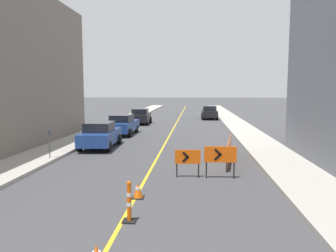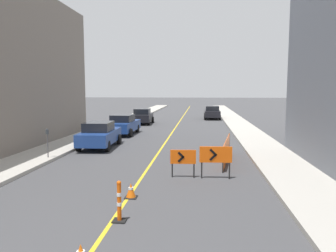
# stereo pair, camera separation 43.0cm
# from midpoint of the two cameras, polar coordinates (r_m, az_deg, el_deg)

# --- Properties ---
(lane_stripe) EXTENTS (0.12, 74.02, 0.01)m
(lane_stripe) POSITION_cam_midpoint_polar(r_m,az_deg,el_deg) (34.74, 2.19, 0.51)
(lane_stripe) COLOR gold
(lane_stripe) RESTS_ON ground_plane
(sidewalk_left) EXTENTS (2.48, 74.02, 0.16)m
(sidewalk_left) POSITION_cam_midpoint_polar(r_m,az_deg,el_deg) (35.64, -7.71, 0.72)
(sidewalk_left) COLOR #ADA89E
(sidewalk_left) RESTS_ON ground_plane
(sidewalk_right) EXTENTS (2.48, 74.02, 0.16)m
(sidewalk_right) POSITION_cam_midpoint_polar(r_m,az_deg,el_deg) (34.90, 12.30, 0.52)
(sidewalk_right) COLOR #ADA89E
(sidewalk_right) RESTS_ON ground_plane
(traffic_cone_third) EXTENTS (0.40, 0.40, 0.49)m
(traffic_cone_third) POSITION_cam_midpoint_polar(r_m,az_deg,el_deg) (10.98, -5.35, -11.13)
(traffic_cone_third) COLOR black
(traffic_cone_third) RESTS_ON ground_plane
(delineator_post_rear) EXTENTS (0.36, 0.36, 1.12)m
(delineator_post_rear) POSITION_cam_midpoint_polar(r_m,az_deg,el_deg) (9.09, -7.11, -13.33)
(delineator_post_rear) COLOR black
(delineator_post_rear) RESTS_ON ground_plane
(arrow_barricade_primary) EXTENTS (1.03, 0.12, 1.13)m
(arrow_barricade_primary) POSITION_cam_midpoint_polar(r_m,az_deg,el_deg) (13.24, 3.57, -5.60)
(arrow_barricade_primary) COLOR #EF560C
(arrow_barricade_primary) RESTS_ON ground_plane
(arrow_barricade_secondary) EXTENTS (1.29, 0.13, 1.30)m
(arrow_barricade_secondary) POSITION_cam_midpoint_polar(r_m,az_deg,el_deg) (13.19, 9.23, -5.14)
(arrow_barricade_secondary) COLOR #EF560C
(arrow_barricade_secondary) RESTS_ON ground_plane
(safety_mesh_fence) EXTENTS (0.68, 4.45, 1.12)m
(safety_mesh_fence) POSITION_cam_midpoint_polar(r_m,az_deg,el_deg) (16.39, 10.89, -4.22)
(safety_mesh_fence) COLOR #EF560C
(safety_mesh_fence) RESTS_ON ground_plane
(parked_car_curb_near) EXTENTS (1.99, 4.37, 1.59)m
(parked_car_curb_near) POSITION_cam_midpoint_polar(r_m,az_deg,el_deg) (20.40, -11.23, -1.48)
(parked_car_curb_near) COLOR navy
(parked_car_curb_near) RESTS_ON ground_plane
(parked_car_curb_mid) EXTENTS (1.98, 4.37, 1.59)m
(parked_car_curb_mid) POSITION_cam_midpoint_polar(r_m,az_deg,el_deg) (26.01, -7.34, 0.26)
(parked_car_curb_mid) COLOR navy
(parked_car_curb_mid) RESTS_ON ground_plane
(parked_car_curb_far) EXTENTS (1.99, 4.38, 1.59)m
(parked_car_curb_far) POSITION_cam_midpoint_polar(r_m,az_deg,el_deg) (34.02, -4.09, 1.72)
(parked_car_curb_far) COLOR black
(parked_car_curb_far) RESTS_ON ground_plane
(parked_car_opposite_side) EXTENTS (1.93, 4.30, 1.59)m
(parked_car_opposite_side) POSITION_cam_midpoint_polar(r_m,az_deg,el_deg) (39.88, 8.00, 2.35)
(parked_car_opposite_side) COLOR black
(parked_car_opposite_side) RESTS_ON ground_plane
(parking_meter_near_curb) EXTENTS (0.12, 0.11, 1.45)m
(parking_meter_near_curb) POSITION_cam_midpoint_polar(r_m,az_deg,el_deg) (17.30, -19.61, -1.87)
(parking_meter_near_curb) COLOR #4C4C51
(parking_meter_near_curb) RESTS_ON sidewalk_left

